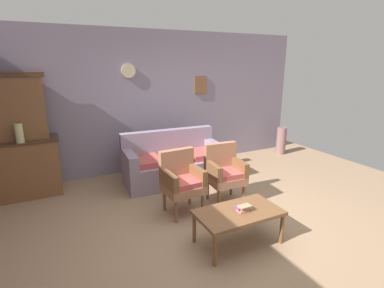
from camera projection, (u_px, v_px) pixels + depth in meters
ground_plane at (231, 225)px, 3.86m from camera, size 7.68×7.68×0.00m
wall_back_with_decor at (159, 101)px, 5.77m from camera, size 6.40×0.09×2.70m
side_cabinet at (22, 168)px, 4.62m from camera, size 1.16×0.55×0.93m
cabinet_upper_hutch at (12, 106)px, 4.42m from camera, size 0.99×0.38×1.03m
vase_on_cabinet at (19, 133)px, 4.32m from camera, size 0.12×0.12×0.29m
floral_couch at (173, 164)px, 5.26m from camera, size 1.80×0.88×0.90m
armchair_row_middle at (181, 179)px, 4.10m from camera, size 0.55×0.52×0.90m
armchair_near_cabinet at (224, 171)px, 4.43m from camera, size 0.56×0.53×0.90m
coffee_table at (238, 214)px, 3.39m from camera, size 1.00×0.56×0.42m
book_stack_on_table at (243, 208)px, 3.38m from camera, size 0.17×0.12×0.07m
floor_vase_by_wall at (281, 141)px, 6.85m from camera, size 0.22×0.22×0.63m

